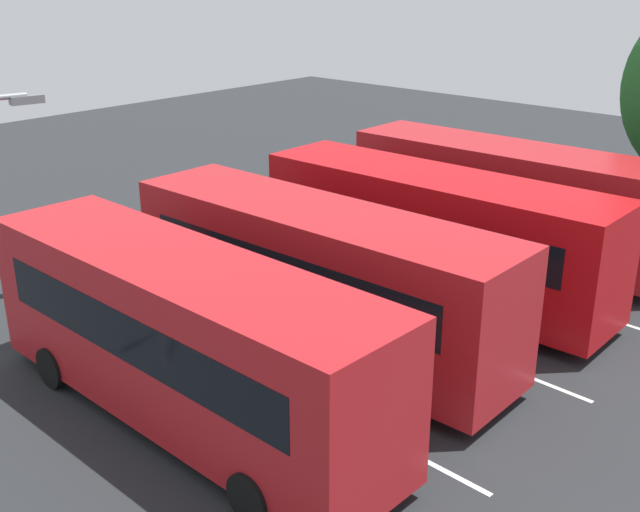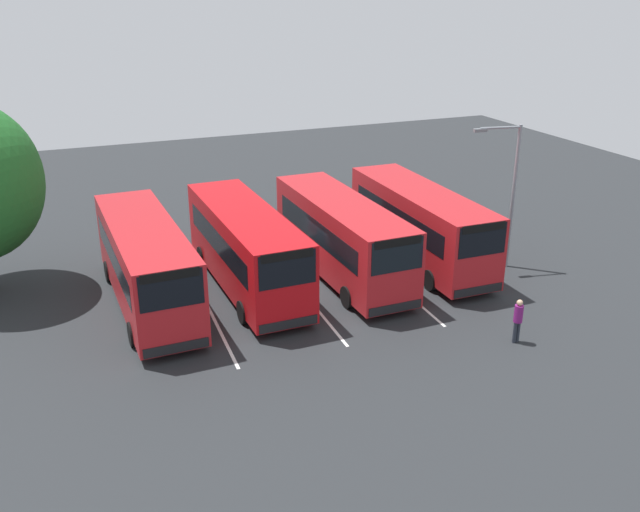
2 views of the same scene
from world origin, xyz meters
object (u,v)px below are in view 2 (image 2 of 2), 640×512
object	(u,v)px
bus_far_left	(146,263)
pedestrian	(518,317)
bus_center_right	(342,236)
street_lamp	(509,187)
bus_center_left	(246,247)
bus_far_right	(420,223)

from	to	relation	value
bus_far_left	pedestrian	bearing A→B (deg)	53.88
bus_center_right	street_lamp	xyz separation A→B (m)	(1.91, 7.16, 1.93)
bus_center_left	bus_center_right	distance (m)	4.25
bus_far_left	bus_far_right	size ratio (longest dim) A/B	1.00
bus_center_right	street_lamp	size ratio (longest dim) A/B	1.52
bus_center_left	pedestrian	world-z (taller)	bus_center_left
bus_far_left	bus_far_right	world-z (taller)	same
bus_far_right	street_lamp	xyz separation A→B (m)	(2.07, 3.16, 1.93)
pedestrian	bus_far_right	bearing A→B (deg)	-11.78
bus_far_right	street_lamp	distance (m)	4.24
pedestrian	street_lamp	world-z (taller)	street_lamp
bus_far_left	bus_far_right	distance (m)	12.40
bus_far_right	pedestrian	bearing A→B (deg)	-4.10
pedestrian	street_lamp	bearing A→B (deg)	-39.14
bus_center_right	pedestrian	size ratio (longest dim) A/B	5.86
bus_center_left	bus_center_right	bearing A→B (deg)	85.05
bus_far_left	bus_far_right	bearing A→B (deg)	88.95
bus_center_right	bus_far_right	bearing A→B (deg)	91.54
bus_far_left	pedestrian	size ratio (longest dim) A/B	5.87
bus_far_right	bus_center_left	bearing A→B (deg)	-90.16
bus_far_left	bus_far_right	xyz separation A→B (m)	(-0.07, 12.40, 0.00)
bus_center_left	bus_far_right	xyz separation A→B (m)	(0.12, 8.25, 0.00)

